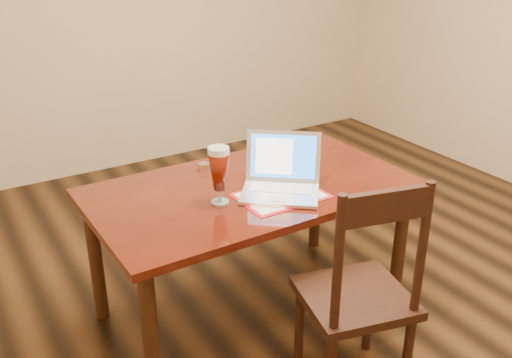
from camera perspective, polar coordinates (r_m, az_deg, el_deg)
ground at (r=3.24m, az=7.38°, el=-12.16°), size 5.00×5.00×0.00m
dining_table at (r=2.82m, az=-0.52°, el=-2.16°), size 1.57×0.90×1.01m
dining_chair at (r=2.46m, az=10.32°, el=-11.36°), size 0.53×0.51×1.04m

